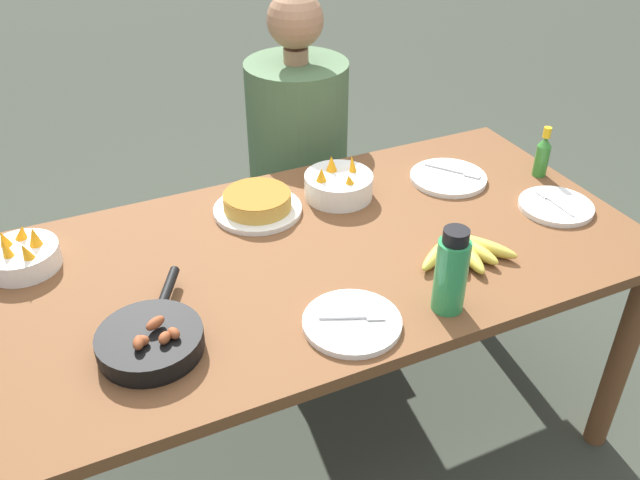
% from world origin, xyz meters
% --- Properties ---
extents(ground_plane, '(14.00, 14.00, 0.00)m').
position_xyz_m(ground_plane, '(0.00, 0.00, 0.00)').
color(ground_plane, '#383D33').
extents(dining_table, '(1.77, 0.90, 0.76)m').
position_xyz_m(dining_table, '(0.00, 0.00, 0.66)').
color(dining_table, brown).
rests_on(dining_table, ground_plane).
extents(banana_bunch, '(0.28, 0.20, 0.04)m').
position_xyz_m(banana_bunch, '(0.33, -0.19, 0.78)').
color(banana_bunch, gold).
rests_on(banana_bunch, dining_table).
extents(skillet, '(0.24, 0.35, 0.08)m').
position_xyz_m(skillet, '(-0.50, -0.20, 0.79)').
color(skillet, black).
rests_on(skillet, dining_table).
extents(frittata_plate_center, '(0.26, 0.26, 0.06)m').
position_xyz_m(frittata_plate_center, '(-0.09, 0.25, 0.79)').
color(frittata_plate_center, white).
rests_on(frittata_plate_center, dining_table).
extents(empty_plate_near_front, '(0.22, 0.22, 0.02)m').
position_xyz_m(empty_plate_near_front, '(0.72, -0.10, 0.77)').
color(empty_plate_near_front, white).
rests_on(empty_plate_near_front, dining_table).
extents(empty_plate_far_left, '(0.23, 0.23, 0.02)m').
position_xyz_m(empty_plate_far_left, '(-0.06, -0.31, 0.77)').
color(empty_plate_far_left, white).
rests_on(empty_plate_far_left, dining_table).
extents(empty_plate_far_right, '(0.24, 0.24, 0.02)m').
position_xyz_m(empty_plate_far_right, '(0.53, 0.18, 0.77)').
color(empty_plate_far_right, white).
rests_on(empty_plate_far_right, dining_table).
extents(fruit_bowl_mango, '(0.19, 0.19, 0.11)m').
position_xyz_m(fruit_bowl_mango, '(-0.73, 0.25, 0.79)').
color(fruit_bowl_mango, white).
rests_on(fruit_bowl_mango, dining_table).
extents(fruit_bowl_citrus, '(0.21, 0.21, 0.12)m').
position_xyz_m(fruit_bowl_citrus, '(0.17, 0.23, 0.80)').
color(fruit_bowl_citrus, white).
rests_on(fruit_bowl_citrus, dining_table).
extents(water_bottle, '(0.08, 0.08, 0.22)m').
position_xyz_m(water_bottle, '(0.17, -0.35, 0.86)').
color(water_bottle, '#2D9351').
rests_on(water_bottle, dining_table).
extents(hot_sauce_bottle, '(0.04, 0.04, 0.17)m').
position_xyz_m(hot_sauce_bottle, '(0.81, 0.08, 0.83)').
color(hot_sauce_bottle, '#337F2D').
rests_on(hot_sauce_bottle, dining_table).
extents(person_figure, '(0.40, 0.40, 1.25)m').
position_xyz_m(person_figure, '(0.24, 0.72, 0.51)').
color(person_figure, black).
rests_on(person_figure, ground_plane).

